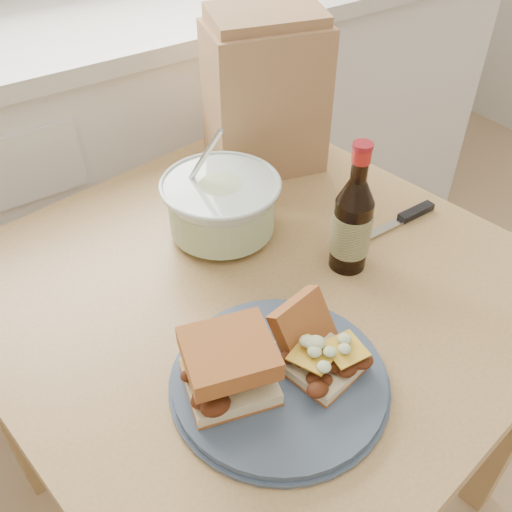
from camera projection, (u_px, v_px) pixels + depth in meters
cabinet_run at (132, 168)px, 1.73m from camera, size 2.50×0.64×0.94m
dining_table at (256, 322)px, 1.05m from camera, size 1.00×1.00×0.73m
plate at (279, 380)px, 0.80m from camera, size 0.30×0.30×0.02m
sandwich_left at (229, 366)px, 0.76m from camera, size 0.14×0.13×0.09m
sandwich_right at (317, 348)px, 0.80m from camera, size 0.11×0.15×0.08m
coleslaw_bowl at (222, 208)px, 1.04m from camera, size 0.22×0.22×0.22m
beer_bottle at (352, 223)px, 0.95m from camera, size 0.07×0.07×0.24m
knife at (406, 217)px, 1.10m from camera, size 0.21×0.02×0.01m
paper_bag at (266, 100)px, 1.16m from camera, size 0.26×0.21×0.30m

